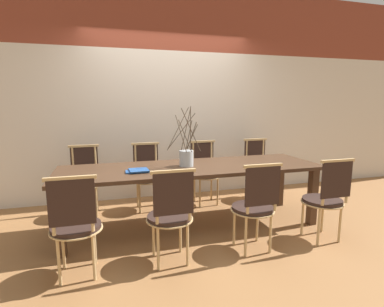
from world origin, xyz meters
TOP-DOWN VIEW (x-y plane):
  - ground_plane at (0.00, 0.00)m, footprint 16.00×16.00m
  - wall_rear at (0.00, 1.31)m, footprint 12.00×0.06m
  - dining_table at (0.00, 0.00)m, footprint 3.04×0.93m
  - chair_near_leftend at (-1.23, -0.77)m, footprint 0.43×0.43m
  - chair_near_left at (-0.42, -0.77)m, footprint 0.43×0.43m
  - chair_near_center at (0.42, -0.77)m, footprint 0.43×0.43m
  - chair_near_right at (1.25, -0.77)m, footprint 0.43×0.43m
  - chair_far_leftend at (-1.24, 0.77)m, footprint 0.43×0.43m
  - chair_far_left at (-0.42, 0.77)m, footprint 0.43×0.43m
  - chair_far_center at (0.42, 0.77)m, footprint 0.43×0.43m
  - chair_far_right at (1.29, 0.77)m, footprint 0.43×0.43m
  - vase_centerpiece at (-0.06, 0.02)m, footprint 0.38×0.36m
  - book_stack at (-0.64, -0.13)m, footprint 0.25×0.21m

SIDE VIEW (x-z plane):
  - ground_plane at x=0.00m, z-range 0.00..0.00m
  - chair_near_leftend at x=-1.23m, z-range 0.03..0.95m
  - chair_near_left at x=-0.42m, z-range 0.03..0.95m
  - chair_near_center at x=0.42m, z-range 0.03..0.95m
  - chair_near_right at x=1.25m, z-range 0.03..0.95m
  - chair_far_leftend at x=-1.24m, z-range 0.03..0.95m
  - chair_far_left at x=-0.42m, z-range 0.03..0.95m
  - chair_far_center at x=0.42m, z-range 0.03..0.95m
  - chair_far_right at x=1.29m, z-range 0.03..0.95m
  - dining_table at x=0.00m, z-range 0.29..1.02m
  - book_stack at x=-0.64m, z-range 0.73..0.76m
  - vase_centerpiece at x=-0.06m, z-range 0.50..1.19m
  - wall_rear at x=0.00m, z-range 0.00..3.20m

